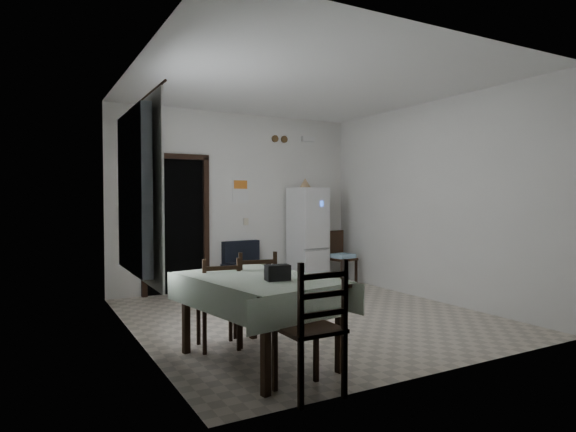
# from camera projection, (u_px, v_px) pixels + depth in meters

# --- Properties ---
(ground) EXTENTS (4.50, 4.50, 0.00)m
(ground) POSITION_uv_depth(u_px,v_px,m) (307.00, 316.00, 6.08)
(ground) COLOR #BEB09B
(ground) RESTS_ON ground
(ceiling) EXTENTS (4.20, 4.50, 0.02)m
(ceiling) POSITION_uv_depth(u_px,v_px,m) (307.00, 85.00, 5.98)
(ceiling) COLOR white
(ceiling) RESTS_ON ground
(wall_back) EXTENTS (4.20, 0.02, 2.90)m
(wall_back) POSITION_uv_depth(u_px,v_px,m) (237.00, 201.00, 8.00)
(wall_back) COLOR silver
(wall_back) RESTS_ON ground
(wall_front) EXTENTS (4.20, 0.02, 2.90)m
(wall_front) POSITION_uv_depth(u_px,v_px,m) (445.00, 202.00, 4.06)
(wall_front) COLOR silver
(wall_front) RESTS_ON ground
(wall_left) EXTENTS (0.02, 4.50, 2.90)m
(wall_left) POSITION_uv_depth(u_px,v_px,m) (135.00, 202.00, 5.01)
(wall_left) COLOR silver
(wall_left) RESTS_ON ground
(wall_right) EXTENTS (0.02, 4.50, 2.90)m
(wall_right) POSITION_uv_depth(u_px,v_px,m) (430.00, 201.00, 7.04)
(wall_right) COLOR silver
(wall_right) RESTS_ON ground
(doorway) EXTENTS (1.06, 0.52, 2.22)m
(doorway) POSITION_uv_depth(u_px,v_px,m) (172.00, 225.00, 7.68)
(doorway) COLOR black
(doorway) RESTS_ON ground
(window_recess) EXTENTS (0.10, 1.20, 1.60)m
(window_recess) POSITION_uv_depth(u_px,v_px,m) (134.00, 192.00, 4.81)
(window_recess) COLOR silver
(window_recess) RESTS_ON ground
(curtain) EXTENTS (0.02, 1.45, 1.85)m
(curtain) POSITION_uv_depth(u_px,v_px,m) (145.00, 192.00, 4.87)
(curtain) COLOR silver
(curtain) RESTS_ON ground
(curtain_rod) EXTENTS (0.02, 1.60, 0.02)m
(curtain_rod) POSITION_uv_depth(u_px,v_px,m) (145.00, 98.00, 4.84)
(curtain_rod) COLOR black
(curtain_rod) RESTS_ON ground
(calendar) EXTENTS (0.28, 0.02, 0.40)m
(calendar) POSITION_uv_depth(u_px,v_px,m) (240.00, 191.00, 8.00)
(calendar) COLOR white
(calendar) RESTS_ON ground
(calendar_image) EXTENTS (0.24, 0.01, 0.14)m
(calendar_image) POSITION_uv_depth(u_px,v_px,m) (241.00, 185.00, 8.00)
(calendar_image) COLOR orange
(calendar_image) RESTS_ON ground
(light_switch) EXTENTS (0.08, 0.02, 0.12)m
(light_switch) POSITION_uv_depth(u_px,v_px,m) (246.00, 222.00, 8.07)
(light_switch) COLOR beige
(light_switch) RESTS_ON ground
(vent_left) EXTENTS (0.12, 0.03, 0.12)m
(vent_left) POSITION_uv_depth(u_px,v_px,m) (275.00, 139.00, 8.28)
(vent_left) COLOR brown
(vent_left) RESTS_ON ground
(vent_right) EXTENTS (0.12, 0.03, 0.12)m
(vent_right) POSITION_uv_depth(u_px,v_px,m) (284.00, 139.00, 8.37)
(vent_right) COLOR brown
(vent_right) RESTS_ON ground
(emergency_light) EXTENTS (0.25, 0.07, 0.09)m
(emergency_light) POSITION_uv_depth(u_px,v_px,m) (308.00, 139.00, 8.57)
(emergency_light) COLOR white
(emergency_light) RESTS_ON ground
(fridge) EXTENTS (0.60, 0.60, 1.67)m
(fridge) POSITION_uv_depth(u_px,v_px,m) (308.00, 236.00, 8.31)
(fridge) COLOR silver
(fridge) RESTS_ON ground
(tan_cone) EXTENTS (0.22, 0.22, 0.16)m
(tan_cone) POSITION_uv_depth(u_px,v_px,m) (305.00, 183.00, 8.30)
(tan_cone) COLOR tan
(tan_cone) RESTS_ON fridge
(navy_seat) EXTENTS (0.72, 0.70, 0.79)m
(navy_seat) POSITION_uv_depth(u_px,v_px,m) (247.00, 266.00, 7.76)
(navy_seat) COLOR black
(navy_seat) RESTS_ON ground
(corner_chair) EXTENTS (0.47, 0.47, 0.92)m
(corner_chair) POSITION_uv_depth(u_px,v_px,m) (342.00, 258.00, 8.35)
(corner_chair) COLOR black
(corner_chair) RESTS_ON ground
(dining_table) EXTENTS (1.23, 1.64, 0.78)m
(dining_table) POSITION_uv_depth(u_px,v_px,m) (258.00, 320.00, 4.34)
(dining_table) COLOR #9AA890
(dining_table) RESTS_ON ground
(black_bag) EXTENTS (0.22, 0.15, 0.13)m
(black_bag) POSITION_uv_depth(u_px,v_px,m) (278.00, 273.00, 4.13)
(black_bag) COLOR black
(black_bag) RESTS_ON dining_table
(dining_chair_far_left) EXTENTS (0.44, 0.44, 0.91)m
(dining_chair_far_left) POSITION_uv_depth(u_px,v_px,m) (218.00, 302.00, 4.77)
(dining_chair_far_left) COLOR black
(dining_chair_far_left) RESTS_ON ground
(dining_chair_far_right) EXTENTS (0.49, 0.49, 0.95)m
(dining_chair_far_right) POSITION_uv_depth(u_px,v_px,m) (255.00, 296.00, 4.95)
(dining_chair_far_right) COLOR black
(dining_chair_far_right) RESTS_ON ground
(dining_chair_near_head) EXTENTS (0.45, 0.45, 1.03)m
(dining_chair_near_head) POSITION_uv_depth(u_px,v_px,m) (309.00, 327.00, 3.62)
(dining_chair_near_head) COLOR black
(dining_chair_near_head) RESTS_ON ground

